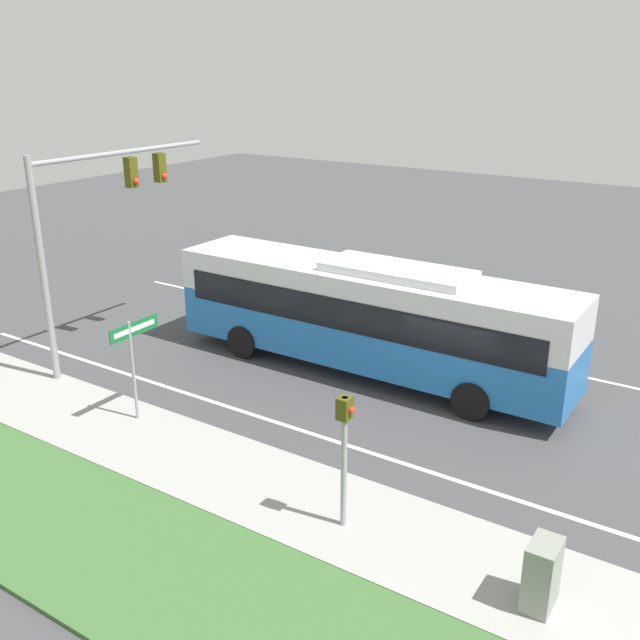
{
  "coord_description": "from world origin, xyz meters",
  "views": [
    {
      "loc": [
        -16.65,
        -6.48,
        8.77
      ],
      "look_at": [
        -0.51,
        4.03,
        1.73
      ],
      "focal_mm": 40.0,
      "sensor_mm": 36.0,
      "label": 1
    }
  ],
  "objects_px": {
    "bus": "(368,312)",
    "signal_gantry": "(96,212)",
    "pedestrian_signal": "(344,441)",
    "utility_cabinet": "(542,575)",
    "street_sign": "(134,351)"
  },
  "relations": [
    {
      "from": "bus",
      "to": "signal_gantry",
      "type": "bearing_deg",
      "value": 116.31
    },
    {
      "from": "pedestrian_signal",
      "to": "utility_cabinet",
      "type": "xyz_separation_m",
      "value": [
        -0.11,
        -3.91,
        -1.25
      ]
    },
    {
      "from": "signal_gantry",
      "to": "utility_cabinet",
      "type": "xyz_separation_m",
      "value": [
        -3.53,
        -14.46,
        -3.89
      ]
    },
    {
      "from": "bus",
      "to": "pedestrian_signal",
      "type": "height_order",
      "value": "bus"
    },
    {
      "from": "street_sign",
      "to": "utility_cabinet",
      "type": "distance_m",
      "value": 10.8
    },
    {
      "from": "signal_gantry",
      "to": "utility_cabinet",
      "type": "distance_m",
      "value": 15.38
    },
    {
      "from": "signal_gantry",
      "to": "utility_cabinet",
      "type": "bearing_deg",
      "value": -103.73
    },
    {
      "from": "bus",
      "to": "utility_cabinet",
      "type": "distance_m",
      "value": 10.23
    },
    {
      "from": "signal_gantry",
      "to": "street_sign",
      "type": "xyz_separation_m",
      "value": [
        -2.4,
        -3.79,
        -2.67
      ]
    },
    {
      "from": "bus",
      "to": "utility_cabinet",
      "type": "bearing_deg",
      "value": -133.97
    },
    {
      "from": "bus",
      "to": "signal_gantry",
      "type": "xyz_separation_m",
      "value": [
        -3.53,
        7.14,
        2.75
      ]
    },
    {
      "from": "pedestrian_signal",
      "to": "utility_cabinet",
      "type": "relative_size",
      "value": 2.33
    },
    {
      "from": "signal_gantry",
      "to": "pedestrian_signal",
      "type": "bearing_deg",
      "value": -107.96
    },
    {
      "from": "signal_gantry",
      "to": "pedestrian_signal",
      "type": "distance_m",
      "value": 11.4
    },
    {
      "from": "signal_gantry",
      "to": "pedestrian_signal",
      "type": "xyz_separation_m",
      "value": [
        -3.42,
        -10.54,
        -2.64
      ]
    }
  ]
}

